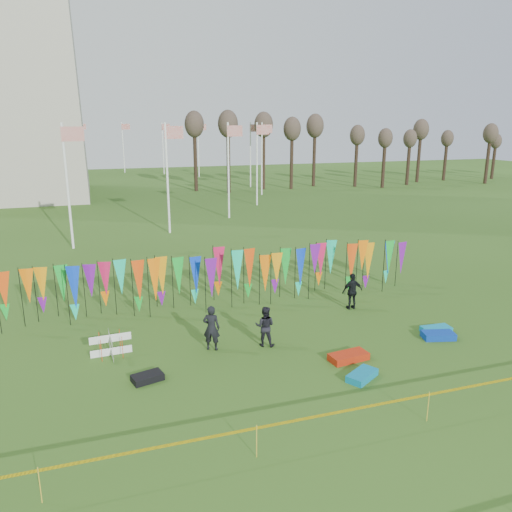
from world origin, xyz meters
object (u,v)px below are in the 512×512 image
object	(u,v)px
person_right	(352,291)
kite_bag_blue	(438,335)
person_left	(211,328)
person_mid	(265,326)
kite_bag_black	(147,377)
box_kite	(111,345)
kite_bag_teal	(436,329)
kite_bag_turquoise	(362,376)
kite_bag_red	(348,357)

from	to	relation	value
person_right	kite_bag_blue	world-z (taller)	person_right
person_left	kite_bag_blue	bearing A→B (deg)	-167.16
person_left	person_mid	bearing A→B (deg)	-163.35
person_left	kite_bag_black	xyz separation A→B (m)	(-2.49, -1.58, -0.73)
box_kite	kite_bag_blue	size ratio (longest dim) A/B	0.68
box_kite	kite_bag_blue	distance (m)	12.20
kite_bag_teal	kite_bag_turquoise	bearing A→B (deg)	-152.92
kite_bag_blue	kite_bag_black	distance (m)	10.95
box_kite	person_left	size ratio (longest dim) A/B	0.48
person_mid	kite_bag_red	size ratio (longest dim) A/B	1.11
box_kite	person_right	distance (m)	10.45
person_right	kite_bag_red	size ratio (longest dim) A/B	1.19
person_left	kite_bag_turquoise	size ratio (longest dim) A/B	1.48
kite_bag_red	kite_bag_teal	size ratio (longest dim) A/B	1.19
box_kite	kite_bag_teal	distance (m)	12.41
kite_bag_black	kite_bag_turquoise	bearing A→B (deg)	-17.15
kite_bag_teal	person_right	bearing A→B (deg)	120.10
person_left	person_mid	xyz separation A→B (m)	(1.95, -0.27, -0.08)
kite_bag_turquoise	kite_bag_red	world-z (taller)	kite_bag_red
kite_bag_red	kite_bag_teal	distance (m)	4.56
person_mid	kite_bag_black	world-z (taller)	person_mid
kite_bag_blue	person_left	bearing A→B (deg)	168.19
person_right	kite_bag_turquoise	bearing A→B (deg)	65.78
kite_bag_turquoise	kite_bag_black	xyz separation A→B (m)	(-6.60, 2.03, -0.00)
kite_bag_blue	kite_bag_red	world-z (taller)	kite_bag_red
person_left	kite_bag_teal	size ratio (longest dim) A/B	1.46
person_left	kite_bag_turquoise	distance (m)	5.52
person_left	kite_bag_red	world-z (taller)	person_left
box_kite	person_left	bearing A→B (deg)	-10.08
kite_bag_blue	kite_bag_teal	bearing A→B (deg)	60.28
person_left	kite_bag_black	size ratio (longest dim) A/B	1.75
person_mid	person_right	bearing A→B (deg)	-126.30
person_left	kite_bag_black	distance (m)	3.04
kite_bag_red	kite_bag_turquoise	bearing A→B (deg)	-99.35
box_kite	kite_bag_blue	bearing A→B (deg)	-11.31
person_right	kite_bag_black	distance (m)	10.04
kite_bag_turquoise	person_mid	bearing A→B (deg)	122.89
kite_bag_turquoise	kite_bag_teal	bearing A→B (deg)	27.08
kite_bag_red	person_left	bearing A→B (deg)	151.94
kite_bag_blue	kite_bag_turquoise	bearing A→B (deg)	-156.99
person_mid	kite_bag_turquoise	distance (m)	4.03
kite_bag_turquoise	kite_bag_black	bearing A→B (deg)	162.85
person_mid	kite_bag_teal	world-z (taller)	person_mid
box_kite	kite_bag_teal	world-z (taller)	box_kite
person_left	box_kite	bearing A→B (deg)	14.58
person_mid	kite_bag_red	distance (m)	3.19
box_kite	person_mid	size ratio (longest dim) A/B	0.53
person_right	kite_bag_teal	xyz separation A→B (m)	(1.92, -3.32, -0.70)
person_mid	kite_bag_black	distance (m)	4.67
person_left	person_right	distance (m)	7.15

